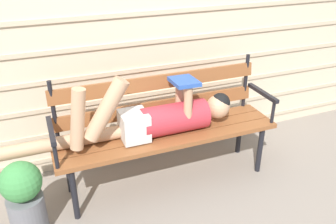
# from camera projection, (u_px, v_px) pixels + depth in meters

# --- Properties ---
(ground_plane) EXTENTS (12.00, 12.00, 0.00)m
(ground_plane) POSITION_uv_depth(u_px,v_px,m) (177.00, 194.00, 2.82)
(ground_plane) COLOR gray
(house_siding) EXTENTS (4.75, 0.08, 2.10)m
(house_siding) POSITION_uv_depth(u_px,v_px,m) (144.00, 41.00, 2.95)
(house_siding) COLOR beige
(house_siding) RESTS_ON ground
(park_bench) EXTENTS (1.76, 0.43, 0.94)m
(park_bench) POSITION_uv_depth(u_px,v_px,m) (165.00, 123.00, 2.80)
(park_bench) COLOR brown
(park_bench) RESTS_ON ground
(reclining_person) EXTENTS (1.75, 0.26, 0.55)m
(reclining_person) POSITION_uv_depth(u_px,v_px,m) (154.00, 118.00, 2.67)
(reclining_person) COLOR #B72D38
(potted_plant) EXTENTS (0.27, 0.27, 0.56)m
(potted_plant) POSITION_uv_depth(u_px,v_px,m) (24.00, 198.00, 2.33)
(potted_plant) COLOR slate
(potted_plant) RESTS_ON ground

